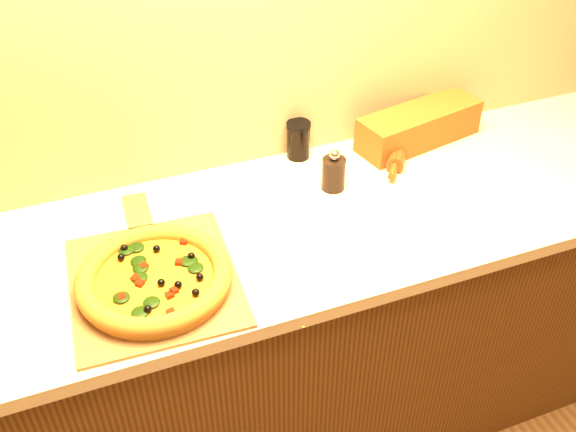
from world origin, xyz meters
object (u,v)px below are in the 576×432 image
object	(u,v)px
pepper_grinder	(334,173)
pizza_peel	(153,276)
rolling_pin	(400,144)
dark_jar	(298,140)
pizza	(155,278)

from	to	relation	value
pepper_grinder	pizza_peel	bearing A→B (deg)	-161.72
rolling_pin	dark_jar	bearing A→B (deg)	164.63
pizza_peel	pepper_grinder	bearing A→B (deg)	21.07
pizza	pizza_peel	bearing A→B (deg)	88.77
pepper_grinder	pizza	bearing A→B (deg)	-158.38
pizza_peel	dark_jar	world-z (taller)	dark_jar
pizza	dark_jar	size ratio (longest dim) A/B	3.11
pepper_grinder	rolling_pin	world-z (taller)	pepper_grinder
dark_jar	pizza	bearing A→B (deg)	-142.11
dark_jar	pizza_peel	bearing A→B (deg)	-144.67
rolling_pin	pepper_grinder	bearing A→B (deg)	-159.10
pizza	rolling_pin	size ratio (longest dim) A/B	1.15
rolling_pin	dark_jar	world-z (taller)	dark_jar
dark_jar	rolling_pin	bearing A→B (deg)	-15.37
pepper_grinder	rolling_pin	distance (m)	0.30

